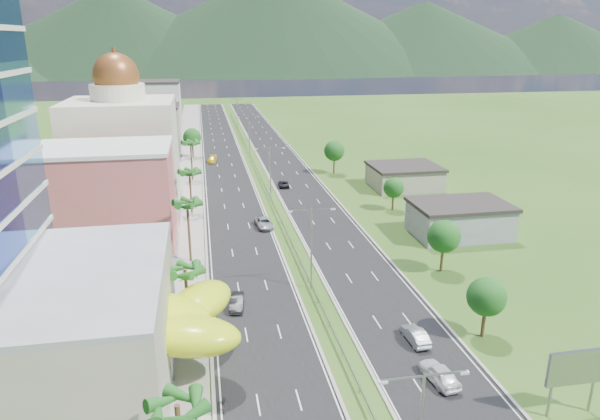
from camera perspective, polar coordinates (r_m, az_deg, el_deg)
ground at (r=61.83m, az=3.10°, el=-12.35°), size 500.00×500.00×0.00m
road_left at (r=145.34m, az=-8.16°, el=5.29°), size 11.00×260.00×0.04m
road_right at (r=146.68m, az=-2.27°, el=5.57°), size 11.00×260.00×0.04m
sidewalk_left at (r=145.29m, az=-11.92°, el=5.10°), size 7.00×260.00×0.12m
median_guardrail at (r=128.22m, az=-4.43°, el=4.02°), size 0.10×216.06×0.76m
streetlight_median_b at (r=67.74m, az=1.22°, el=-3.21°), size 6.04×0.25×11.00m
streetlight_median_c at (r=105.54m, az=-3.19°, el=4.47°), size 6.04×0.25×11.00m
streetlight_median_d at (r=149.45m, az=-5.47°, el=8.36°), size 6.04×0.25×11.00m
streetlight_median_e at (r=193.86m, az=-6.72°, el=10.48°), size 6.04×0.25×11.00m
lime_canopy at (r=54.96m, az=-16.89°, el=-11.33°), size 18.00×15.00×7.40m
pink_shophouse at (r=88.42m, az=-19.91°, el=1.27°), size 20.00×15.00×15.00m
domed_building at (r=109.72m, az=-18.34°, el=6.56°), size 20.00×20.00×28.70m
midrise_grey at (r=134.62m, az=-16.48°, el=7.22°), size 16.00×15.00×16.00m
midrise_beige at (r=156.47m, az=-15.70°, el=8.12°), size 16.00×15.00×13.00m
midrise_white at (r=178.81m, az=-15.18°, el=10.11°), size 16.00×15.00×18.00m
billboard at (r=52.48m, az=27.31°, el=-14.88°), size 5.20×0.35×6.20m
shed_near at (r=91.68m, az=16.63°, el=-1.11°), size 15.00×10.00×5.00m
shed_far at (r=118.76m, az=11.05°, el=3.41°), size 14.00×12.00×4.40m
palm_tree_a at (r=37.80m, az=-12.95°, el=-20.22°), size 3.60×3.60×9.10m
palm_tree_b at (r=59.03m, az=-12.14°, el=-6.58°), size 3.60×3.60×8.10m
palm_tree_c at (r=77.29m, az=-11.94°, el=0.45°), size 3.60×3.60×9.60m
palm_tree_d at (r=99.73m, az=-11.70°, el=3.80°), size 3.60×3.60×8.60m
palm_tree_e at (r=124.02m, az=-11.60°, el=6.88°), size 3.60×3.60×9.40m
leafy_tree_lfar at (r=149.10m, az=-11.44°, el=7.61°), size 4.90×4.90×8.05m
leafy_tree_ra at (r=61.05m, az=19.27°, el=-8.75°), size 4.20×4.20×6.90m
leafy_tree_rb at (r=75.98m, az=15.09°, el=-2.74°), size 4.55×4.55×7.47m
leafy_tree_rc at (r=101.87m, az=9.95°, el=2.35°), size 3.85×3.85×6.33m
leafy_tree_rd at (r=128.31m, az=3.68°, el=6.32°), size 4.90×4.90×8.05m
mountain_ridge at (r=508.12m, az=-2.32°, el=14.28°), size 860.00×140.00×90.00m
car_dark_left at (r=65.79m, az=-6.77°, el=-9.71°), size 2.14×4.70×1.50m
car_silver_mid_left at (r=92.12m, az=-3.86°, el=-1.39°), size 3.20×5.90×1.57m
car_yellow_far_left at (r=142.89m, az=-9.35°, el=5.35°), size 2.77×5.52×1.54m
car_white_near_right at (r=54.38m, az=14.65°, el=-16.50°), size 2.74×5.32×1.73m
car_silver_right at (r=59.95m, az=12.20°, el=-12.92°), size 1.87×4.77×1.55m
car_dark_far_right at (r=117.41m, az=-1.76°, el=2.81°), size 2.44×4.77×1.29m
motorcycle at (r=50.22m, az=-8.09°, el=-19.52°), size 0.91×2.21×1.37m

